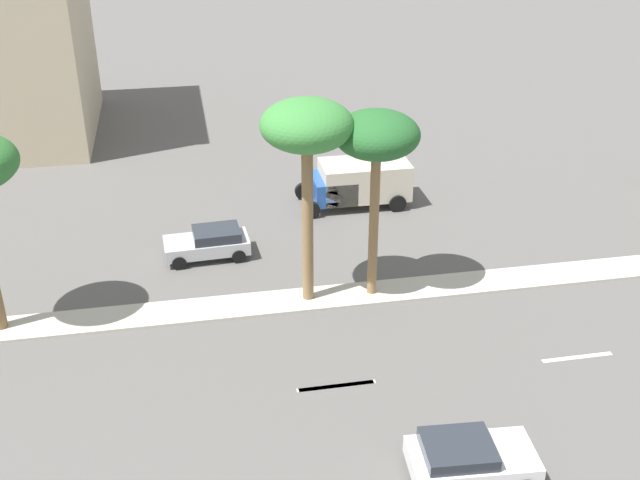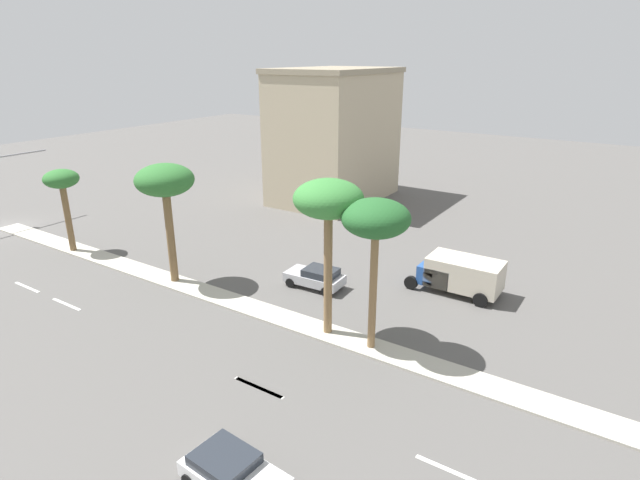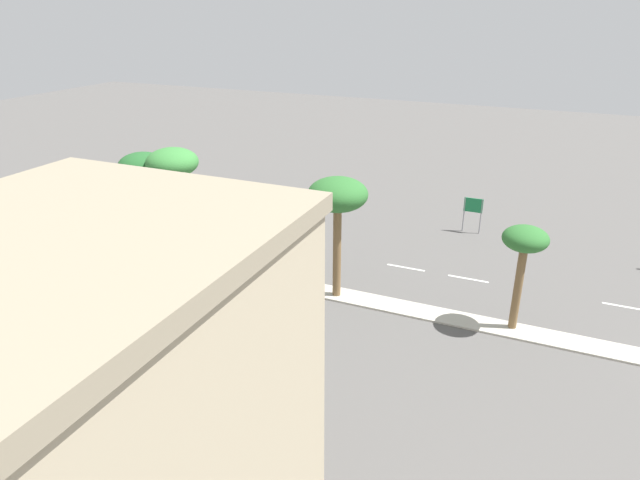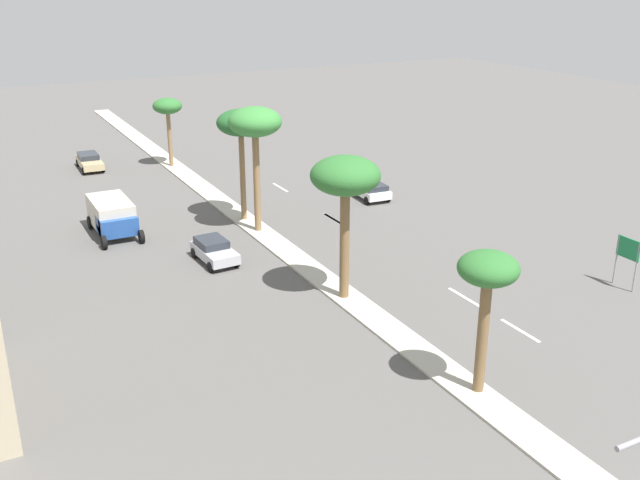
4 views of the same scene
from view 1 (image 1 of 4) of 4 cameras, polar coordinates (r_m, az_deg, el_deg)
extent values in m
plane|color=#565451|center=(32.97, -1.58, -4.52)|extent=(160.00, 160.00, 0.00)
cube|color=#B7B2A3|center=(35.49, 13.87, -2.79)|extent=(1.80, 86.10, 0.12)
cube|color=silver|center=(28.27, 1.14, -10.63)|extent=(0.20, 2.80, 0.01)
cube|color=silver|center=(28.28, 1.28, -10.61)|extent=(0.20, 2.80, 0.01)
cube|color=silver|center=(31.19, 18.29, -8.14)|extent=(0.20, 2.80, 0.01)
cube|color=tan|center=(54.06, -21.64, 13.76)|extent=(13.11, 8.82, 12.82)
cylinder|color=olive|center=(31.34, -0.91, 1.25)|extent=(0.46, 0.46, 6.99)
ellipsoid|color=#387F38|center=(29.76, -0.97, 8.41)|extent=(3.61, 3.61, 1.99)
cylinder|color=olive|center=(31.93, 3.95, 1.20)|extent=(0.40, 0.40, 6.49)
ellipsoid|color=#235B28|center=(30.44, 4.18, 7.70)|extent=(3.39, 3.39, 1.86)
cube|color=silver|center=(24.96, 11.05, -15.52)|extent=(2.26, 3.97, 0.59)
cube|color=#262B33|center=(24.50, 10.05, -14.80)|extent=(1.94, 2.23, 0.40)
cylinder|color=black|center=(26.19, 13.29, -14.24)|extent=(0.27, 0.65, 0.64)
cylinder|color=black|center=(25.51, 7.38, -14.96)|extent=(0.27, 0.65, 0.64)
cube|color=#B2B2B7|center=(36.45, -8.29, -0.37)|extent=(2.01, 3.96, 0.61)
cube|color=#262B33|center=(36.24, -7.58, 0.47)|extent=(1.74, 2.21, 0.46)
cylinder|color=black|center=(35.76, -10.26, -1.66)|extent=(0.25, 0.65, 0.64)
cylinder|color=black|center=(37.29, -10.47, -0.41)|extent=(0.25, 0.65, 0.64)
cylinder|color=black|center=(35.95, -5.96, -1.19)|extent=(0.25, 0.65, 0.64)
cylinder|color=black|center=(37.47, -6.34, 0.04)|extent=(0.25, 0.65, 0.64)
cube|color=#234C99|center=(40.98, 0.96, 3.85)|extent=(2.46, 2.17, 1.24)
cube|color=beige|center=(41.20, 3.28, 4.44)|extent=(2.46, 4.60, 1.90)
cylinder|color=black|center=(39.89, -0.65, 2.19)|extent=(0.28, 0.90, 0.90)
cylinder|color=black|center=(42.10, -1.24, 3.59)|extent=(0.28, 0.90, 0.90)
cylinder|color=black|center=(40.86, 5.68, 2.69)|extent=(0.28, 0.90, 0.90)
cylinder|color=black|center=(43.02, 4.79, 4.03)|extent=(0.28, 0.90, 0.90)
camera|label=2|loc=(19.47, 58.91, 6.09)|focal=28.82mm
camera|label=3|loc=(61.50, -32.51, 24.01)|focal=31.48mm
camera|label=4|loc=(60.86, -54.65, 16.47)|focal=40.82mm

